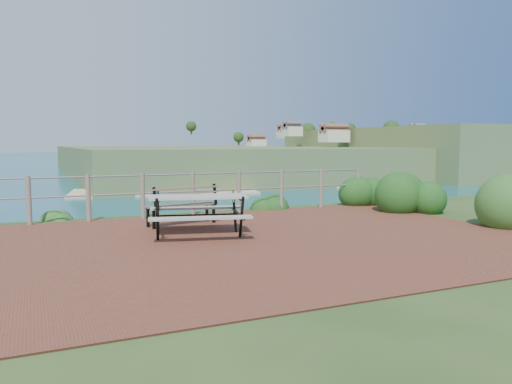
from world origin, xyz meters
The scene contains 11 objects.
ground centered at (0.00, 0.00, 0.00)m, with size 10.00×7.00×0.12m, color brown.
ocean centered at (0.00, 200.00, 0.00)m, with size 1200.00×1200.00×0.00m, color #146F79.
safety_railing centered at (0.00, 3.35, 0.57)m, with size 9.40×0.10×1.00m.
distant_bay centered at (173.07, 202.61, -1.52)m, with size 290.00×232.36×24.00m.
picnic_table centered at (-0.68, 0.79, 0.46)m, with size 1.84×1.46×0.72m.
park_bench centered at (-0.62, 2.10, 0.55)m, with size 1.50×0.66×0.82m.
shrub_right_front centered at (4.96, 1.73, 0.00)m, with size 1.28×1.28×1.81m, color #123D13.
shrub_right_back centered at (5.63, -0.43, 0.00)m, with size 1.34×1.34×1.91m, color #2D541F.
shrub_right_edge centered at (4.79, 3.40, 0.00)m, with size 1.06×1.06×1.52m, color #123D13.
shrub_lip_west centered at (-3.01, 3.95, 0.00)m, with size 0.72×0.72×0.44m, color #2D541F.
shrub_lip_east centered at (2.17, 3.73, 0.00)m, with size 0.78×0.78×0.53m, color #123D13.
Camera 1 is at (-3.35, -7.70, 1.68)m, focal length 35.00 mm.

